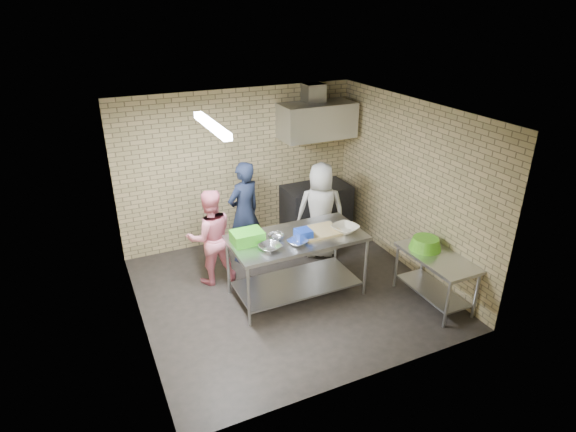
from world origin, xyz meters
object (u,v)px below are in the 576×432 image
(bottle_green, at_px, (334,121))
(man_navy, at_px, (244,212))
(green_crate, at_px, (247,237))
(bottle_red, at_px, (314,122))
(prep_table, at_px, (297,266))
(side_counter, at_px, (434,279))
(woman_white, at_px, (321,211))
(stove, at_px, (316,209))
(woman_pink, at_px, (211,237))
(green_basin, at_px, (425,243))
(blue_tub, at_px, (303,234))

(bottle_green, relative_size, man_navy, 0.09)
(green_crate, bearing_deg, bottle_red, 43.09)
(prep_table, height_order, man_navy, man_navy)
(side_counter, bearing_deg, bottle_green, 90.00)
(side_counter, distance_m, woman_white, 2.14)
(bottle_red, bearing_deg, stove, -101.77)
(woman_pink, bearing_deg, bottle_red, -152.55)
(stove, bearing_deg, man_navy, -164.16)
(bottle_red, distance_m, bottle_green, 0.40)
(green_basin, height_order, bottle_red, bottle_red)
(stove, relative_size, bottle_green, 8.00)
(prep_table, relative_size, woman_white, 1.17)
(green_crate, height_order, woman_pink, woman_pink)
(blue_tub, relative_size, green_basin, 0.46)
(stove, bearing_deg, bottle_red, 78.23)
(stove, xyz_separation_m, bottle_green, (0.45, 0.24, 1.57))
(prep_table, distance_m, bottle_red, 2.84)
(woman_pink, height_order, woman_white, woman_white)
(bottle_red, distance_m, woman_pink, 2.86)
(side_counter, xyz_separation_m, stove, (-0.45, 2.75, 0.08))
(woman_pink, bearing_deg, prep_table, 140.81)
(bottle_red, xyz_separation_m, woman_pink, (-2.31, -1.10, -1.28))
(green_crate, height_order, bottle_green, bottle_green)
(woman_white, bearing_deg, green_crate, 49.87)
(prep_table, height_order, blue_tub, blue_tub)
(stove, relative_size, blue_tub, 5.65)
(woman_pink, bearing_deg, side_counter, 147.14)
(side_counter, height_order, woman_white, woman_white)
(stove, bearing_deg, green_basin, -80.24)
(side_counter, bearing_deg, man_navy, 131.19)
(bottle_red, height_order, man_navy, bottle_red)
(bottle_green, xyz_separation_m, man_navy, (-2.02, -0.68, -1.16))
(green_crate, height_order, blue_tub, green_crate)
(bottle_green, xyz_separation_m, woman_white, (-0.81, -1.06, -1.20))
(prep_table, xyz_separation_m, bottle_green, (1.70, 1.99, 1.54))
(bottle_green, distance_m, woman_white, 1.80)
(prep_table, height_order, woman_white, woman_white)
(man_navy, bearing_deg, green_crate, 51.77)
(green_crate, relative_size, blue_tub, 2.00)
(green_crate, distance_m, man_navy, 1.26)
(prep_table, bearing_deg, bottle_red, 56.87)
(side_counter, distance_m, blue_tub, 1.99)
(man_navy, bearing_deg, green_basin, 113.78)
(side_counter, height_order, stove, stove)
(green_crate, xyz_separation_m, green_basin, (2.38, -0.87, -0.21))
(stove, relative_size, man_navy, 0.70)
(prep_table, bearing_deg, woman_pink, 138.83)
(prep_table, bearing_deg, side_counter, -30.51)
(green_crate, bearing_deg, bottle_green, 37.93)
(green_crate, xyz_separation_m, woman_white, (1.58, 0.81, -0.22))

